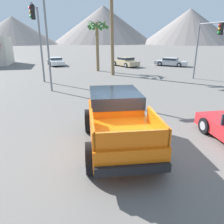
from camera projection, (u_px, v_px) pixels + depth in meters
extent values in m
plane|color=slate|center=(130.00, 150.00, 7.86)|extent=(320.00, 320.00, 0.00)
cube|color=orange|center=(118.00, 125.00, 7.82)|extent=(2.51, 5.09, 0.62)
cube|color=orange|center=(115.00, 100.00, 8.53)|extent=(2.06, 2.34, 0.70)
cube|color=#1E2833|center=(115.00, 97.00, 8.49)|extent=(2.11, 2.39, 0.45)
cube|color=orange|center=(92.00, 127.00, 6.24)|extent=(0.28, 1.96, 0.48)
cube|color=orange|center=(157.00, 124.00, 6.46)|extent=(0.28, 1.96, 0.48)
cube|color=orange|center=(132.00, 140.00, 5.47)|extent=(1.93, 0.28, 0.48)
cube|color=black|center=(110.00, 109.00, 10.24)|extent=(1.98, 0.36, 0.24)
cube|color=black|center=(133.00, 169.00, 5.53)|extent=(1.98, 0.36, 0.24)
cylinder|color=black|center=(89.00, 121.00, 9.25)|extent=(0.41, 0.99, 0.96)
cylinder|color=#232326|center=(89.00, 121.00, 9.25)|extent=(0.38, 0.56, 0.53)
cylinder|color=black|center=(136.00, 119.00, 9.49)|extent=(0.41, 0.99, 0.96)
cylinder|color=#232326|center=(136.00, 119.00, 9.49)|extent=(0.38, 0.56, 0.53)
cylinder|color=black|center=(91.00, 158.00, 6.40)|extent=(0.41, 0.99, 0.96)
cylinder|color=#232326|center=(91.00, 158.00, 6.40)|extent=(0.38, 0.56, 0.53)
cylinder|color=black|center=(159.00, 154.00, 6.64)|extent=(0.41, 0.99, 0.96)
cylinder|color=#232326|center=(159.00, 154.00, 6.64)|extent=(0.38, 0.56, 0.53)
cylinder|color=black|center=(205.00, 126.00, 9.11)|extent=(0.25, 0.69, 0.68)
cylinder|color=#9E9EA3|center=(205.00, 126.00, 9.11)|extent=(0.25, 0.38, 0.37)
cube|color=white|center=(56.00, 62.00, 31.22)|extent=(2.49, 4.65, 0.51)
cube|color=white|center=(55.00, 59.00, 31.17)|extent=(1.86, 2.09, 0.40)
cube|color=#1E2833|center=(55.00, 58.00, 31.15)|extent=(1.90, 2.13, 0.24)
cylinder|color=black|center=(64.00, 64.00, 30.37)|extent=(0.33, 0.68, 0.66)
cylinder|color=#9E9EA3|center=(64.00, 64.00, 30.37)|extent=(0.29, 0.39, 0.36)
cylinder|color=black|center=(51.00, 64.00, 29.75)|extent=(0.33, 0.68, 0.66)
cylinder|color=#9E9EA3|center=(51.00, 64.00, 29.75)|extent=(0.29, 0.39, 0.36)
cylinder|color=black|center=(60.00, 62.00, 32.76)|extent=(0.33, 0.68, 0.66)
cylinder|color=#9E9EA3|center=(60.00, 62.00, 32.76)|extent=(0.29, 0.39, 0.36)
cylinder|color=black|center=(48.00, 62.00, 32.14)|extent=(0.33, 0.68, 0.66)
cylinder|color=#9E9EA3|center=(48.00, 62.00, 32.14)|extent=(0.29, 0.39, 0.36)
cube|color=tan|center=(125.00, 63.00, 30.08)|extent=(3.13, 4.56, 0.62)
cube|color=tan|center=(126.00, 59.00, 29.83)|extent=(2.07, 2.20, 0.44)
cube|color=#1E2833|center=(126.00, 58.00, 29.81)|extent=(2.12, 2.25, 0.26)
cylinder|color=black|center=(115.00, 63.00, 30.73)|extent=(0.43, 0.67, 0.63)
cylinder|color=#9E9EA3|center=(115.00, 63.00, 30.73)|extent=(0.34, 0.41, 0.35)
cylinder|color=black|center=(125.00, 63.00, 31.61)|extent=(0.43, 0.67, 0.63)
cylinder|color=#9E9EA3|center=(125.00, 63.00, 31.61)|extent=(0.34, 0.41, 0.35)
cylinder|color=black|center=(126.00, 65.00, 28.67)|extent=(0.43, 0.67, 0.63)
cylinder|color=#9E9EA3|center=(126.00, 65.00, 28.67)|extent=(0.34, 0.41, 0.35)
cylinder|color=black|center=(136.00, 64.00, 29.55)|extent=(0.43, 0.67, 0.63)
cylinder|color=#9E9EA3|center=(136.00, 64.00, 29.55)|extent=(0.34, 0.41, 0.35)
cube|color=#B7BABF|center=(171.00, 63.00, 30.41)|extent=(4.38, 4.17, 0.52)
cube|color=#B7BABF|center=(171.00, 59.00, 30.30)|extent=(2.39, 2.37, 0.41)
cube|color=#1E2833|center=(171.00, 59.00, 30.29)|extent=(2.44, 2.42, 0.25)
cylinder|color=black|center=(182.00, 64.00, 30.56)|extent=(0.61, 0.57, 0.62)
cylinder|color=#9E9EA3|center=(182.00, 64.00, 30.56)|extent=(0.41, 0.40, 0.34)
cylinder|color=black|center=(179.00, 65.00, 29.13)|extent=(0.61, 0.57, 0.62)
cylinder|color=#9E9EA3|center=(179.00, 65.00, 29.13)|extent=(0.41, 0.40, 0.34)
cylinder|color=black|center=(163.00, 63.00, 31.76)|extent=(0.61, 0.57, 0.62)
cylinder|color=#9E9EA3|center=(163.00, 63.00, 31.76)|extent=(0.41, 0.40, 0.34)
cylinder|color=black|center=(160.00, 64.00, 30.33)|extent=(0.61, 0.57, 0.62)
cylinder|color=#9E9EA3|center=(160.00, 64.00, 30.33)|extent=(0.41, 0.40, 0.34)
cylinder|color=slate|center=(41.00, 46.00, 18.70)|extent=(0.16, 0.16, 6.15)
cylinder|color=slate|center=(35.00, 7.00, 15.80)|extent=(0.11, 4.30, 0.11)
cube|color=black|center=(33.00, 12.00, 14.46)|extent=(0.26, 0.34, 0.90)
sphere|color=red|center=(30.00, 8.00, 14.34)|extent=(0.20, 0.20, 0.20)
sphere|color=orange|center=(30.00, 12.00, 14.43)|extent=(0.20, 0.20, 0.20)
sphere|color=green|center=(31.00, 17.00, 14.51)|extent=(0.20, 0.20, 0.20)
cylinder|color=slate|center=(196.00, 51.00, 20.44)|extent=(0.16, 0.16, 5.19)
cylinder|color=slate|center=(211.00, 23.00, 18.15)|extent=(0.11, 3.31, 0.11)
cube|color=black|center=(221.00, 29.00, 17.16)|extent=(0.26, 0.34, 0.90)
sphere|color=red|center=(220.00, 25.00, 17.04)|extent=(0.20, 0.20, 0.20)
sphere|color=orange|center=(219.00, 29.00, 17.13)|extent=(0.20, 0.20, 0.20)
sphere|color=green|center=(219.00, 33.00, 17.21)|extent=(0.20, 0.20, 0.20)
cylinder|color=slate|center=(47.00, 40.00, 15.26)|extent=(0.14, 0.14, 7.27)
cylinder|color=brown|center=(112.00, 32.00, 22.32)|extent=(0.36, 1.23, 8.59)
cylinder|color=brown|center=(97.00, 47.00, 25.29)|extent=(0.36, 0.62, 5.42)
cone|color=#2D6028|center=(104.00, 24.00, 24.46)|extent=(0.49, 1.69, 0.98)
cone|color=#2D6028|center=(100.00, 25.00, 25.30)|extent=(1.94, 1.33, 1.19)
cone|color=#2D6028|center=(96.00, 25.00, 25.19)|extent=(1.76, 0.42, 1.20)
cone|color=#2D6028|center=(91.00, 24.00, 24.60)|extent=(1.12, 1.38, 0.97)
cone|color=#2D6028|center=(90.00, 24.00, 23.91)|extent=(0.94, 1.65, 1.25)
cone|color=#2D6028|center=(95.00, 24.00, 23.51)|extent=(1.75, 1.03, 1.33)
cone|color=#2D6028|center=(102.00, 24.00, 23.72)|extent=(1.71, 1.13, 1.09)
cone|color=gray|center=(103.00, 25.00, 132.22)|extent=(61.95, 61.95, 21.52)
cone|color=gray|center=(13.00, 30.00, 114.80)|extent=(46.13, 46.13, 14.07)
cone|color=gray|center=(189.00, 27.00, 120.69)|extent=(52.54, 52.54, 18.53)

